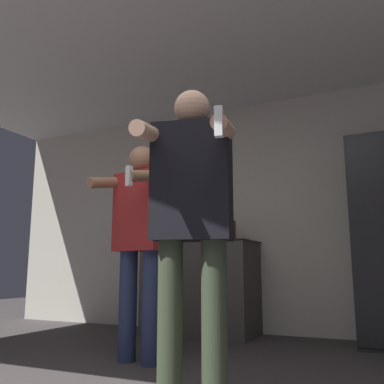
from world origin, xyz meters
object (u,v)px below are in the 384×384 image
(bottle_green_wine, at_px, (232,230))
(person_man_side, at_px, (140,233))
(bottle_short_whiskey, at_px, (208,234))
(bottle_amber_bourbon, at_px, (173,233))
(person_woman_foreground, at_px, (192,214))

(bottle_green_wine, bearing_deg, person_man_side, -98.05)
(bottle_short_whiskey, height_order, person_man_side, person_man_side)
(bottle_short_whiskey, bearing_deg, person_man_side, -87.46)
(bottle_green_wine, bearing_deg, bottle_short_whiskey, 180.00)
(bottle_green_wine, relative_size, bottle_amber_bourbon, 1.12)
(bottle_green_wine, height_order, bottle_short_whiskey, bottle_green_wine)
(bottle_amber_bourbon, height_order, person_woman_foreground, person_woman_foreground)
(bottle_green_wine, bearing_deg, person_woman_foreground, -75.35)
(bottle_short_whiskey, bearing_deg, bottle_amber_bourbon, 180.00)
(bottle_amber_bourbon, xyz_separation_m, person_man_side, (0.49, -1.49, -0.13))
(bottle_green_wine, bearing_deg, bottle_amber_bourbon, 180.00)
(person_man_side, bearing_deg, bottle_amber_bourbon, 108.03)
(person_man_side, bearing_deg, bottle_green_wine, 81.95)
(bottle_short_whiskey, bearing_deg, person_woman_foreground, -69.14)
(bottle_short_whiskey, xyz_separation_m, person_man_side, (0.07, -1.49, -0.10))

